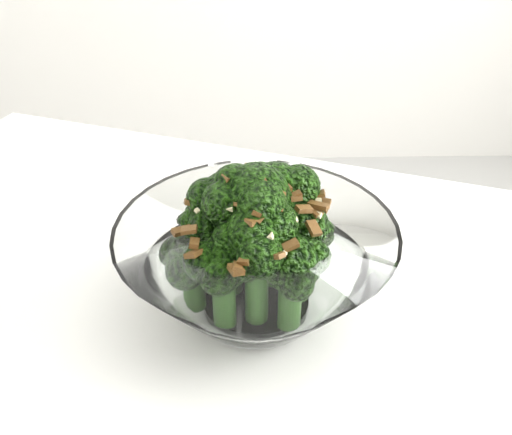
{
  "coord_description": "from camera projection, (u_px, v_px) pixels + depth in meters",
  "views": [
    {
      "loc": [
        0.05,
        -0.38,
        1.13
      ],
      "look_at": [
        0.05,
        0.03,
        0.85
      ],
      "focal_mm": 40.0,
      "sensor_mm": 36.0,
      "label": 1
    }
  ],
  "objects": [
    {
      "name": "broccoli_dish",
      "position": [
        256.0,
        257.0,
        0.52
      ],
      "size": [
        0.25,
        0.25,
        0.16
      ],
      "color": "white",
      "rests_on": "table"
    }
  ]
}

